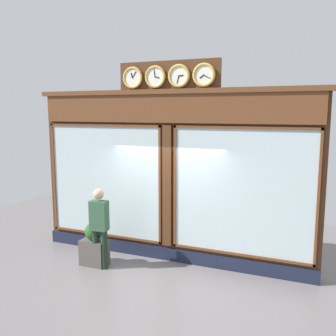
{
  "coord_description": "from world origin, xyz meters",
  "views": [
    {
      "loc": [
        -3.06,
        7.26,
        3.25
      ],
      "look_at": [
        0.0,
        0.0,
        2.05
      ],
      "focal_mm": 40.01,
      "sensor_mm": 36.0,
      "label": 1
    }
  ],
  "objects": [
    {
      "name": "pedestrian",
      "position": [
        1.14,
        0.95,
        0.93
      ],
      "size": [
        0.38,
        0.25,
        1.69
      ],
      "color": "#1C2F21",
      "rests_on": "ground_plane"
    },
    {
      "name": "planter_box",
      "position": [
        1.35,
        0.85,
        0.27
      ],
      "size": [
        0.56,
        0.36,
        0.54
      ],
      "primitive_type": "cube",
      "color": "#4C4742",
      "rests_on": "ground_plane"
    },
    {
      "name": "planter_shrub",
      "position": [
        1.35,
        0.85,
        0.73
      ],
      "size": [
        0.38,
        0.38,
        0.38
      ],
      "primitive_type": "sphere",
      "color": "#285623",
      "rests_on": "planter_box"
    },
    {
      "name": "shop_facade",
      "position": [
        -0.0,
        -0.12,
        1.89
      ],
      "size": [
        6.38,
        0.42,
        4.28
      ],
      "color": "#4C2B16",
      "rests_on": "ground_plane"
    },
    {
      "name": "ground_plane",
      "position": [
        0.0,
        2.8,
        0.0
      ],
      "size": [
        14.0,
        14.0,
        0.0
      ],
      "primitive_type": "plane",
      "color": "slate"
    }
  ]
}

